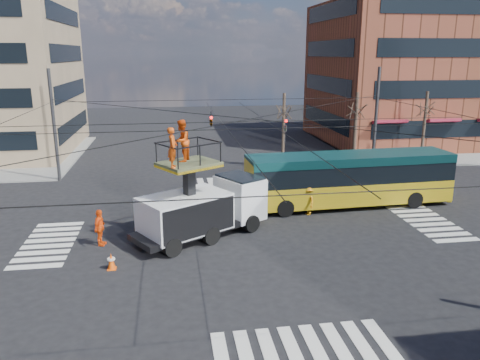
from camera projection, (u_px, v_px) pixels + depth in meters
name	position (u px, v px, depth m)	size (l,w,h in m)	color
ground	(250.00, 232.00, 24.32)	(120.00, 120.00, 0.00)	black
sidewalk_ne	(419.00, 144.00, 47.36)	(18.00, 18.00, 0.12)	slate
crosswalks	(250.00, 232.00, 24.31)	(22.40, 22.40, 0.02)	silver
building_ne	(420.00, 73.00, 48.53)	(20.06, 16.06, 14.00)	brown
overhead_network	(248.00, 150.00, 23.57)	(24.24, 24.24, 8.00)	#2D2D30
tree_a	(284.00, 111.00, 36.71)	(2.00, 2.00, 6.00)	#382B21
tree_b	(357.00, 109.00, 37.57)	(2.00, 2.00, 6.00)	#382B21
tree_c	(426.00, 108.00, 38.43)	(2.00, 2.00, 6.00)	#382B21
utility_truck	(203.00, 198.00, 23.35)	(7.17, 5.61, 5.97)	black
city_bus	(349.00, 178.00, 28.14)	(12.56, 3.18, 3.20)	gold
traffic_cone	(111.00, 261.00, 20.06)	(0.36, 0.36, 0.73)	#F04F0A
worker_ground	(100.00, 228.00, 22.43)	(1.06, 0.44, 1.81)	#FF5410
flagger	(308.00, 200.00, 26.75)	(1.10, 0.63, 1.70)	orange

